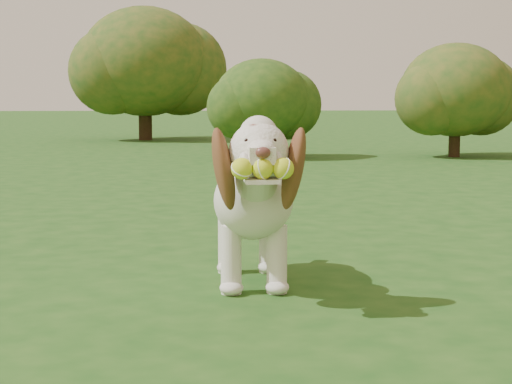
{
  "coord_description": "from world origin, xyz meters",
  "views": [
    {
      "loc": [
        0.08,
        -3.2,
        0.84
      ],
      "look_at": [
        0.37,
        0.22,
        0.44
      ],
      "focal_mm": 60.0,
      "sensor_mm": 36.0,
      "label": 1
    }
  ],
  "objects": [
    {
      "name": "shrub_i",
      "position": [
        -0.63,
        12.51,
        1.42
      ],
      "size": [
        2.33,
        2.33,
        2.41
      ],
      "color": "#382314",
      "rests_on": "ground"
    },
    {
      "name": "shrub_d",
      "position": [
        3.67,
        7.95,
        0.89
      ],
      "size": [
        1.46,
        1.46,
        1.51
      ],
      "color": "#382314",
      "rests_on": "ground"
    },
    {
      "name": "dog",
      "position": [
        0.37,
        0.45,
        0.4
      ],
      "size": [
        0.4,
        1.16,
        0.76
      ],
      "rotation": [
        0.0,
        0.0,
        -0.01
      ],
      "color": "silver",
      "rests_on": "ground"
    },
    {
      "name": "shrub_c",
      "position": [
        1.09,
        7.96,
        0.76
      ],
      "size": [
        1.25,
        1.25,
        1.3
      ],
      "color": "#382314",
      "rests_on": "ground"
    },
    {
      "name": "ground",
      "position": [
        0.0,
        0.0,
        0.0
      ],
      "size": [
        80.0,
        80.0,
        0.0
      ],
      "primitive_type": "plane",
      "color": "#194714",
      "rests_on": "ground"
    }
  ]
}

